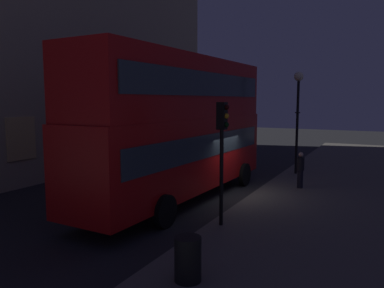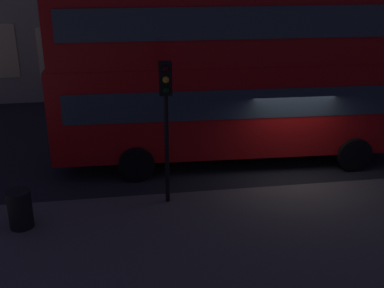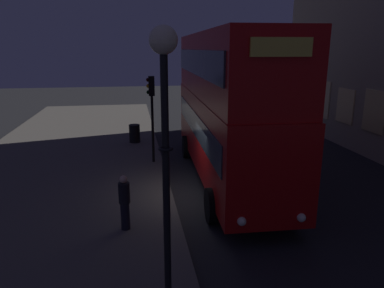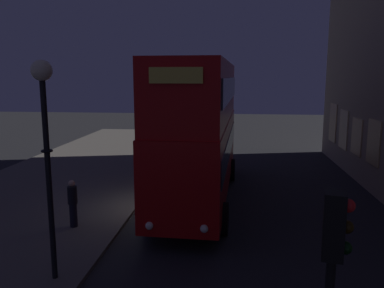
% 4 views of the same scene
% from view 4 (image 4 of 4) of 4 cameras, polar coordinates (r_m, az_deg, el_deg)
% --- Properties ---
extents(ground_plane, '(80.00, 80.00, 0.00)m').
position_cam_4_polar(ground_plane, '(15.58, -4.65, -9.59)').
color(ground_plane, '#232326').
extents(sidewalk_slab, '(44.00, 8.93, 0.12)m').
position_cam_4_polar(sidewalk_slab, '(17.36, -22.69, -8.07)').
color(sidewalk_slab, '#5B564F').
rests_on(sidewalk_slab, ground).
extents(double_decker_bus, '(11.36, 3.10, 5.76)m').
position_cam_4_polar(double_decker_bus, '(16.25, 1.17, 2.90)').
color(double_decker_bus, '#B20F0F').
rests_on(double_decker_bus, ground).
extents(traffic_light_near_kerb, '(0.32, 0.36, 3.91)m').
position_cam_4_polar(traffic_light_near_kerb, '(19.01, -6.71, 3.03)').
color(traffic_light_near_kerb, black).
rests_on(traffic_light_near_kerb, sidewalk_slab).
extents(traffic_light_far_side, '(0.37, 0.39, 3.82)m').
position_cam_4_polar(traffic_light_far_side, '(5.42, 19.96, -17.58)').
color(traffic_light_far_side, black).
rests_on(traffic_light_far_side, ground).
extents(street_lamp, '(0.50, 0.50, 5.47)m').
position_cam_4_polar(street_lamp, '(9.86, -20.87, 3.08)').
color(street_lamp, black).
rests_on(street_lamp, sidewalk_slab).
extents(pedestrian, '(0.32, 0.32, 1.64)m').
position_cam_4_polar(pedestrian, '(13.88, -17.18, -8.27)').
color(pedestrian, black).
rests_on(pedestrian, sidewalk_slab).
extents(litter_bin, '(0.60, 0.60, 0.99)m').
position_cam_4_polar(litter_bin, '(23.19, -6.47, -1.52)').
color(litter_bin, black).
rests_on(litter_bin, sidewalk_slab).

